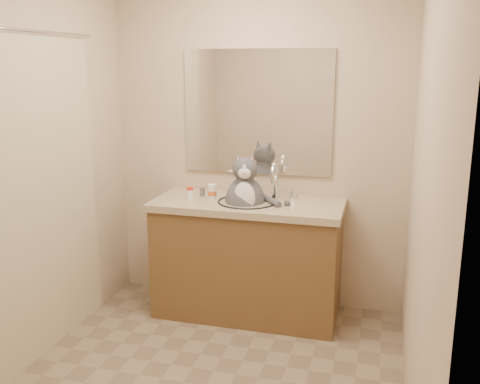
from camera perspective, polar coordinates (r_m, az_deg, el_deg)
name	(u,v)px	position (r m, az deg, el deg)	size (l,w,h in m)	color
room	(202,181)	(2.78, -4.09, 1.21)	(2.22, 2.52, 2.42)	gray
vanity	(248,256)	(3.88, 0.81, -6.82)	(1.34, 0.59, 1.12)	brown
mirror	(257,112)	(3.92, 1.85, 8.48)	(1.10, 0.02, 0.90)	white
shower_curtain	(41,195)	(3.39, -20.47, -0.33)	(0.02, 1.30, 1.93)	beige
cat	(245,199)	(3.74, 0.56, -0.73)	(0.45, 0.36, 0.56)	#4E4E53
pill_bottle_redcap	(190,193)	(3.84, -5.36, -0.10)	(0.07, 0.07, 0.09)	white
pill_bottle_orange	(212,192)	(3.82, -3.00, 0.00)	(0.08, 0.08, 0.11)	white
grey_canister	(202,192)	(3.92, -4.02, 0.01)	(0.04, 0.04, 0.06)	slate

